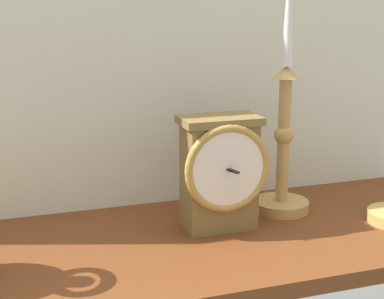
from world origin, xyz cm
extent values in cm
cube|color=brown|center=(0.00, 0.00, -1.20)|extent=(100.00, 36.00, 2.40)
cube|color=silver|center=(0.00, 18.50, 32.50)|extent=(120.00, 2.00, 65.00)
cube|color=brown|center=(6.81, 3.02, 8.44)|extent=(11.02, 6.51, 16.88)
cube|color=brown|center=(6.81, 3.02, 17.48)|extent=(12.34, 7.30, 1.20)
torus|color=#AF883D|center=(6.81, -0.63, 10.70)|extent=(13.71, 1.25, 13.71)
cylinder|color=white|center=(6.81, -0.73, 10.70)|extent=(11.47, 0.40, 11.47)
cube|color=black|center=(6.81, -1.03, 10.70)|extent=(1.85, 4.35, 0.30)
cylinder|color=tan|center=(19.84, 6.66, 0.90)|extent=(9.59, 9.59, 1.80)
cylinder|color=tan|center=(19.84, 6.66, 12.38)|extent=(2.09, 2.09, 21.17)
sphere|color=tan|center=(19.84, 6.66, 13.44)|extent=(3.34, 3.34, 3.34)
cone|color=tan|center=(19.84, 6.66, 23.97)|extent=(4.61, 4.61, 2.00)
cone|color=silver|center=(19.84, 6.66, 35.31)|extent=(1.94, 1.94, 20.69)
camera|label=1|loc=(-24.79, -77.66, 34.76)|focal=53.79mm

